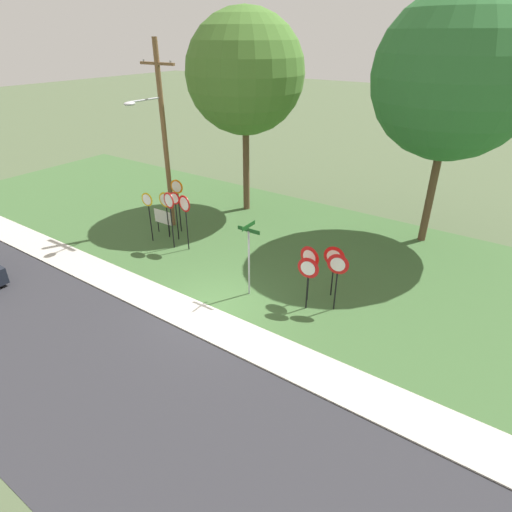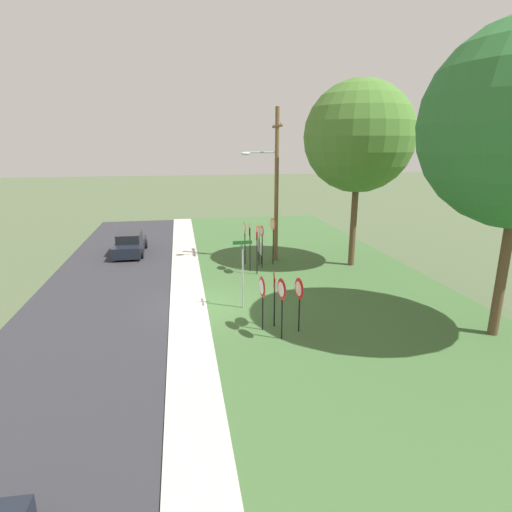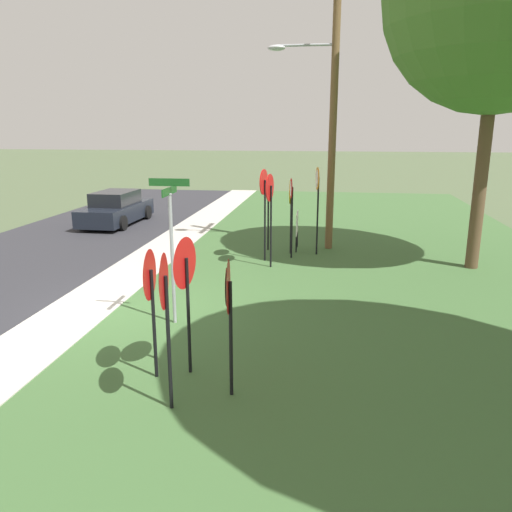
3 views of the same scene
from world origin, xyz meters
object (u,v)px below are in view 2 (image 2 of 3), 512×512
(stop_sign_center_tall, at_px, (244,234))
(utility_pole, at_px, (274,181))
(street_name_post, at_px, (243,269))
(oak_tree_left, at_px, (359,137))
(notice_board, at_px, (260,249))
(yield_sign_far_right, at_px, (299,292))
(yield_sign_near_left, at_px, (262,291))
(yield_sign_near_right, at_px, (274,285))
(stop_sign_far_right, at_px, (273,231))
(stop_sign_near_left, at_px, (259,236))
(stop_sign_near_right, at_px, (262,238))
(stop_sign_far_left, at_px, (249,235))
(stop_sign_far_center, at_px, (256,239))
(yield_sign_far_left, at_px, (281,295))
(parked_hatchback_near, at_px, (130,244))

(stop_sign_center_tall, distance_m, utility_pole, 3.60)
(street_name_post, height_order, oak_tree_left, oak_tree_left)
(notice_board, bearing_deg, yield_sign_far_right, -3.75)
(yield_sign_near_left, distance_m, yield_sign_near_right, 0.57)
(stop_sign_far_right, bearing_deg, stop_sign_near_left, -99.87)
(yield_sign_near_right, distance_m, oak_tree_left, 11.28)
(yield_sign_near_left, bearing_deg, stop_sign_near_right, 163.10)
(yield_sign_near_left, xyz_separation_m, yield_sign_near_right, (-0.23, 0.51, 0.13))
(stop_sign_far_left, relative_size, street_name_post, 0.93)
(stop_sign_near_left, xyz_separation_m, stop_sign_far_left, (1.02, -0.71, 0.31))
(stop_sign_far_center, bearing_deg, stop_sign_center_tall, -161.99)
(yield_sign_far_left, bearing_deg, stop_sign_near_left, 164.54)
(yield_sign_near_left, bearing_deg, oak_tree_left, 132.36)
(yield_sign_far_right, height_order, parked_hatchback_near, yield_sign_far_right)
(yield_sign_far_right, relative_size, utility_pole, 0.24)
(utility_pole, xyz_separation_m, parked_hatchback_near, (-3.31, -8.83, -4.21))
(stop_sign_far_left, relative_size, stop_sign_far_right, 1.00)
(stop_sign_near_left, height_order, stop_sign_far_right, stop_sign_far_right)
(yield_sign_far_left, height_order, street_name_post, street_name_post)
(street_name_post, distance_m, utility_pole, 8.38)
(notice_board, bearing_deg, yield_sign_far_left, -8.12)
(stop_sign_far_right, relative_size, oak_tree_left, 0.27)
(street_name_post, bearing_deg, notice_board, 161.86)
(street_name_post, distance_m, notice_board, 7.20)
(stop_sign_near_left, distance_m, oak_tree_left, 7.78)
(yield_sign_far_right, bearing_deg, yield_sign_near_right, -133.86)
(stop_sign_far_right, distance_m, utility_pole, 2.97)
(yield_sign_far_left, distance_m, parked_hatchback_near, 15.32)
(stop_sign_center_tall, relative_size, yield_sign_far_right, 1.17)
(stop_sign_near_left, bearing_deg, notice_board, 158.01)
(stop_sign_far_right, relative_size, yield_sign_near_left, 1.30)
(stop_sign_near_left, distance_m, stop_sign_far_left, 1.28)
(stop_sign_near_left, relative_size, yield_sign_near_left, 1.11)
(yield_sign_far_right, relative_size, parked_hatchback_near, 0.49)
(stop_sign_far_center, height_order, utility_pole, utility_pole)
(stop_sign_far_left, xyz_separation_m, oak_tree_left, (-0.09, 6.09, 5.23))
(stop_sign_far_right, distance_m, yield_sign_near_right, 8.57)
(stop_sign_center_tall, bearing_deg, oak_tree_left, 73.96)
(street_name_post, xyz_separation_m, notice_board, (-6.83, 2.09, -0.95))
(yield_sign_near_right, xyz_separation_m, notice_board, (-8.91, 1.21, -0.87))
(yield_sign_near_left, relative_size, yield_sign_far_right, 1.00)
(stop_sign_near_left, bearing_deg, yield_sign_far_left, -7.88)
(stop_sign_near_left, distance_m, notice_board, 1.06)
(stop_sign_near_right, relative_size, oak_tree_left, 0.24)
(stop_sign_near_right, bearing_deg, notice_board, 164.63)
(stop_sign_near_right, xyz_separation_m, yield_sign_far_left, (8.91, -1.06, -0.03))
(oak_tree_left, bearing_deg, stop_sign_center_tall, -101.94)
(street_name_post, bearing_deg, stop_sign_near_right, 159.88)
(oak_tree_left, bearing_deg, utility_pole, -113.48)
(stop_sign_far_right, bearing_deg, yield_sign_near_right, -21.81)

